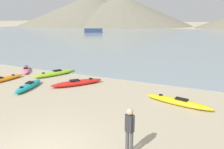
# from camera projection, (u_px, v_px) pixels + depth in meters

# --- Properties ---
(bay_water) EXTENTS (160.00, 70.00, 0.06)m
(bay_water) POSITION_uv_depth(u_px,v_px,m) (188.00, 38.00, 45.88)
(bay_water) COLOR gray
(bay_water) RESTS_ON ground_plane
(far_hill_left) EXTENTS (74.95, 74.95, 15.55)m
(far_hill_left) POSITION_uv_depth(u_px,v_px,m) (91.00, 10.00, 116.77)
(far_hill_left) COLOR gray
(far_hill_left) RESTS_ON ground_plane
(far_hill_midleft) EXTENTS (70.00, 70.00, 14.66)m
(far_hill_midleft) POSITION_uv_depth(u_px,v_px,m) (121.00, 11.00, 110.69)
(far_hill_midleft) COLOR gray
(far_hill_midleft) RESTS_ON ground_plane
(kayak_on_sand_1) EXTENTS (3.52, 1.30, 0.37)m
(kayak_on_sand_1) POSITION_uv_depth(u_px,v_px,m) (178.00, 102.00, 11.11)
(kayak_on_sand_1) COLOR yellow
(kayak_on_sand_1) RESTS_ON ground_plane
(kayak_on_sand_2) EXTENTS (2.00, 3.38, 0.41)m
(kayak_on_sand_2) POSITION_uv_depth(u_px,v_px,m) (55.00, 73.00, 16.62)
(kayak_on_sand_2) COLOR #8CCC2D
(kayak_on_sand_2) RESTS_ON ground_plane
(kayak_on_sand_4) EXTENTS (1.25, 2.80, 0.39)m
(kayak_on_sand_4) POSITION_uv_depth(u_px,v_px,m) (29.00, 86.00, 13.58)
(kayak_on_sand_4) COLOR teal
(kayak_on_sand_4) RESTS_ON ground_plane
(kayak_on_sand_5) EXTENTS (1.16, 3.48, 0.34)m
(kayak_on_sand_5) POSITION_uv_depth(u_px,v_px,m) (1.00, 80.00, 15.02)
(kayak_on_sand_5) COLOR orange
(kayak_on_sand_5) RESTS_ON ground_plane
(kayak_on_sand_6) EXTENTS (2.71, 3.13, 0.38)m
(kayak_on_sand_6) POSITION_uv_depth(u_px,v_px,m) (77.00, 83.00, 14.28)
(kayak_on_sand_6) COLOR red
(kayak_on_sand_6) RESTS_ON ground_plane
(kayak_on_sand_7) EXTENTS (2.34, 2.42, 0.35)m
(kayak_on_sand_7) POSITION_uv_depth(u_px,v_px,m) (26.00, 70.00, 17.89)
(kayak_on_sand_7) COLOR #E5668C
(kayak_on_sand_7) RESTS_ON ground_plane
(person_near_foreground) EXTENTS (0.33, 0.22, 1.62)m
(person_near_foreground) POSITION_uv_depth(u_px,v_px,m) (130.00, 128.00, 6.91)
(person_near_foreground) COLOR #4C4C4C
(person_near_foreground) RESTS_ON ground_plane
(moored_boat_0) EXTENTS (5.17, 3.83, 1.13)m
(moored_boat_0) POSITION_uv_depth(u_px,v_px,m) (93.00, 30.00, 60.95)
(moored_boat_0) COLOR navy
(moored_boat_0) RESTS_ON bay_water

